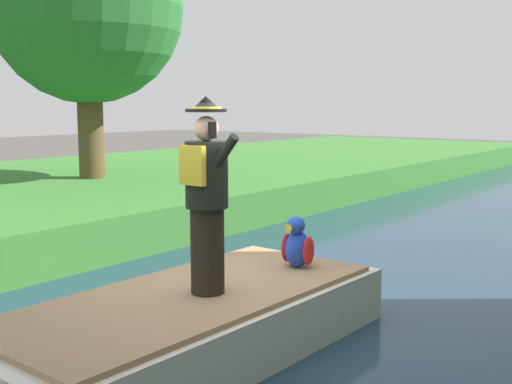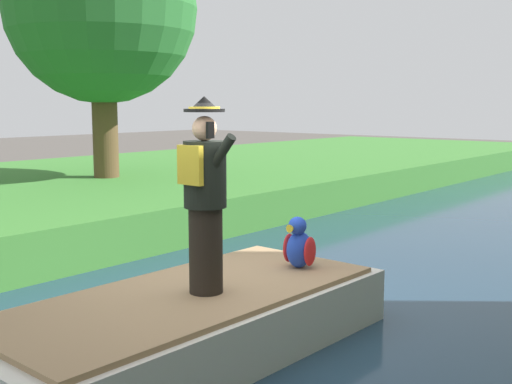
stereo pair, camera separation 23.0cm
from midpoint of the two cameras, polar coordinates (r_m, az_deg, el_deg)
name	(u,v)px [view 1 (the left image)]	position (r m, az deg, el deg)	size (l,w,h in m)	color
ground_plane	(229,347)	(6.79, -3.44, -13.65)	(80.00, 80.00, 0.00)	#4C4742
canal_water	(229,342)	(6.77, -3.44, -13.26)	(6.57, 48.00, 0.10)	#1E384C
boat	(192,324)	(6.28, -6.79, -11.61)	(1.90, 4.24, 0.61)	silver
person_pirate	(207,196)	(5.95, -5.52, -0.40)	(0.61, 0.42, 1.85)	black
parrot_plush	(297,245)	(7.00, 2.77, -4.78)	(0.36, 0.34, 0.57)	blue
tree_broad	(87,8)	(15.12, -15.34, 15.57)	(4.25, 4.25, 5.92)	brown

